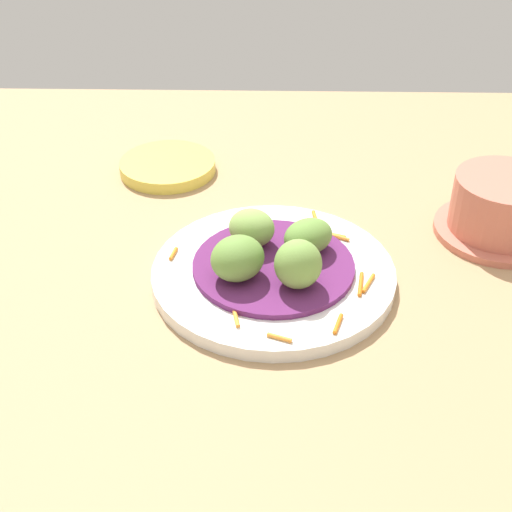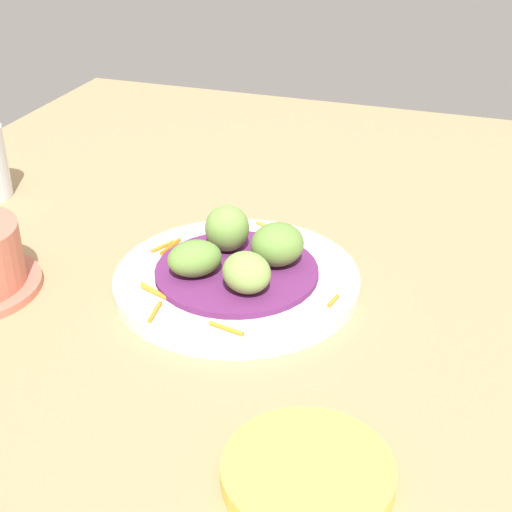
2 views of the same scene
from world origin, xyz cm
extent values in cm
cube|color=tan|center=(0.00, 0.00, 1.00)|extent=(110.00, 110.00, 2.00)
cylinder|color=white|center=(-5.66, 4.91, 2.70)|extent=(24.24, 24.24, 1.40)
cylinder|color=#60235B|center=(-5.66, 4.91, 3.70)|extent=(16.09, 16.09, 0.60)
cylinder|color=orange|center=(-2.95, 13.28, 3.60)|extent=(3.54, 0.96, 0.40)
cylinder|color=orange|center=(-7.66, -5.28, 3.60)|extent=(1.98, 0.77, 0.40)
cylinder|color=orange|center=(-11.22, 11.48, 3.60)|extent=(1.63, 2.84, 0.40)
cylinder|color=orange|center=(-3.13, 14.05, 3.60)|extent=(2.88, 1.64, 0.40)
cylinder|color=orange|center=(-11.64, 10.92, 3.60)|extent=(1.55, 3.27, 0.40)
cylinder|color=orange|center=(2.43, 1.58, 3.60)|extent=(2.16, 0.81, 0.40)
cylinder|color=orange|center=(4.89, 5.47, 3.60)|extent=(1.18, 2.25, 0.40)
cylinder|color=orange|center=(-14.96, 2.49, 3.60)|extent=(1.10, 3.46, 0.40)
cylinder|color=orange|center=(2.94, 10.70, 3.60)|extent=(2.61, 1.17, 0.40)
cylinder|color=orange|center=(-14.62, 9.50, 3.60)|extent=(3.13, 0.77, 0.40)
ellipsoid|color=#759E47|center=(-2.22, 7.17, 6.40)|extent=(5.48, 5.53, 4.80)
ellipsoid|color=olive|center=(-7.91, 8.35, 5.74)|extent=(6.39, 6.65, 3.46)
ellipsoid|color=#84A851|center=(-9.09, 2.66, 5.92)|extent=(5.95, 6.17, 3.82)
ellipsoid|color=olive|center=(-3.40, 1.48, 6.14)|extent=(7.11, 7.16, 4.27)
cylinder|color=#E0CC4C|center=(-28.14, -8.49, 2.74)|extent=(12.04, 12.04, 1.48)
camera|label=1|loc=(51.38, 4.49, 44.94)|focal=49.85mm
camera|label=2|loc=(-64.23, -17.03, 40.68)|focal=51.96mm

